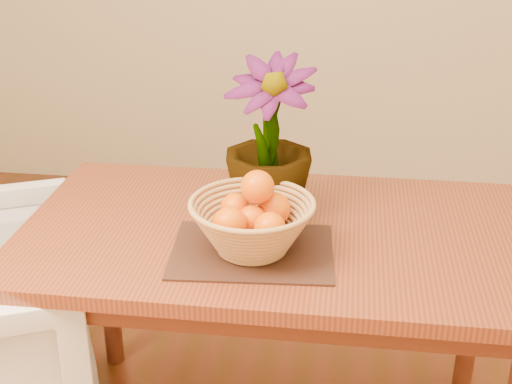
# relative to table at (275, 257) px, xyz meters

# --- Properties ---
(table) EXTENTS (1.40, 0.80, 0.75)m
(table) POSITION_rel_table_xyz_m (0.00, 0.00, 0.00)
(table) COLOR brown
(table) RESTS_ON floor
(placemat) EXTENTS (0.43, 0.34, 0.01)m
(placemat) POSITION_rel_table_xyz_m (-0.05, -0.14, 0.09)
(placemat) COLOR #391E14
(placemat) RESTS_ON table
(wicker_basket) EXTENTS (0.32, 0.32, 0.13)m
(wicker_basket) POSITION_rel_table_xyz_m (-0.05, -0.14, 0.16)
(wicker_basket) COLOR #B6864B
(wicker_basket) RESTS_ON placemat
(orange_pile) EXTENTS (0.19, 0.19, 0.15)m
(orange_pile) POSITION_rel_table_xyz_m (-0.04, -0.13, 0.20)
(orange_pile) COLOR #F16503
(orange_pile) RESTS_ON wicker_basket
(potted_plant) EXTENTS (0.29, 0.29, 0.45)m
(potted_plant) POSITION_rel_table_xyz_m (-0.03, 0.10, 0.31)
(potted_plant) COLOR #1B3F12
(potted_plant) RESTS_ON table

